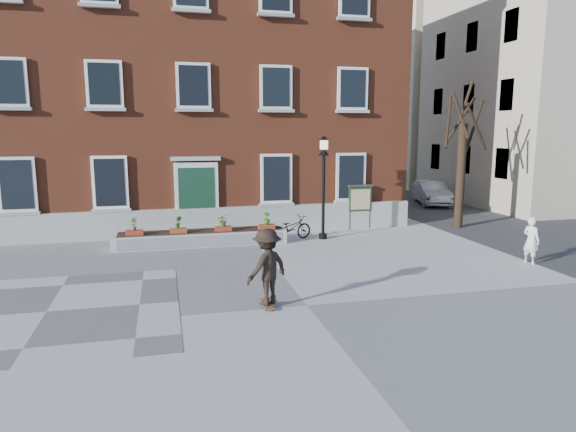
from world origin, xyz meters
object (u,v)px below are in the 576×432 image
object	(u,v)px
parked_car	(432,192)
bicycle	(291,228)
skateboarder	(267,267)
bystander	(531,240)
notice_board	(360,199)
lamp_post	(324,173)

from	to	relation	value
parked_car	bicycle	bearing A→B (deg)	-127.88
skateboarder	bicycle	bearing A→B (deg)	71.72
bicycle	bystander	size ratio (longest dim) A/B	1.18
parked_car	notice_board	distance (m)	8.65
bystander	skateboarder	xyz separation A→B (m)	(-8.80, -1.93, 0.23)
bicycle	lamp_post	bearing A→B (deg)	-112.00
bystander	lamp_post	world-z (taller)	lamp_post
lamp_post	notice_board	world-z (taller)	lamp_post
bystander	skateboarder	size ratio (longest dim) A/B	0.79
bicycle	parked_car	xyz separation A→B (m)	(9.92, 7.20, 0.20)
bicycle	bystander	xyz separation A→B (m)	(6.46, -5.16, 0.28)
parked_car	skateboarder	world-z (taller)	skateboarder
lamp_post	skateboarder	distance (m)	8.05
lamp_post	bicycle	bearing A→B (deg)	177.10
parked_car	notice_board	size ratio (longest dim) A/B	2.17
skateboarder	lamp_post	bearing A→B (deg)	62.87
parked_car	notice_board	world-z (taller)	notice_board
notice_board	bystander	bearing A→B (deg)	-65.48
parked_car	bystander	size ratio (longest dim) A/B	2.71
lamp_post	notice_board	xyz separation A→B (m)	(2.14, 1.61, -1.28)
bicycle	lamp_post	distance (m)	2.43
bystander	lamp_post	size ratio (longest dim) A/B	0.38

